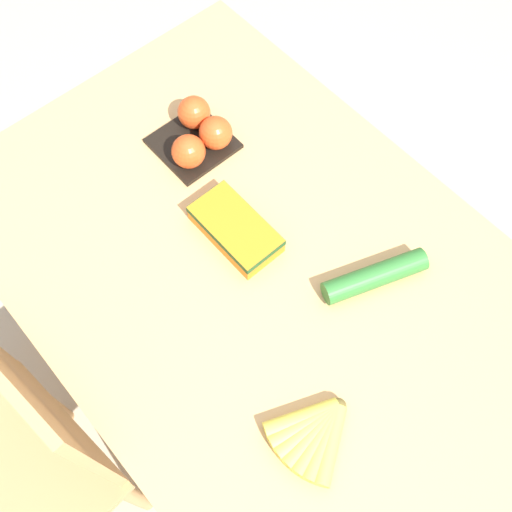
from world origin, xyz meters
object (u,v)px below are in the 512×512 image
object	(u,v)px
carrot_bag	(236,228)
cucumber_near	(375,276)
chair	(22,461)
banana_bunch	(314,433)
tomato_pack	(198,134)

from	to	relation	value
carrot_bag	cucumber_near	bearing A→B (deg)	-152.29
chair	carrot_bag	bearing A→B (deg)	85.07
chair	banana_bunch	world-z (taller)	chair
banana_bunch	tomato_pack	size ratio (longest dim) A/B	0.97
chair	tomato_pack	size ratio (longest dim) A/B	5.80
banana_bunch	tomato_pack	bearing A→B (deg)	-21.44
carrot_bag	cucumber_near	world-z (taller)	cucumber_near
banana_bunch	cucumber_near	bearing A→B (deg)	-64.97
chair	tomato_pack	xyz separation A→B (m)	(0.24, -0.72, 0.30)
banana_bunch	chair	bearing A→B (deg)	49.62
chair	carrot_bag	xyz separation A→B (m)	(0.01, -0.63, 0.28)
chair	banana_bunch	distance (m)	0.67
tomato_pack	carrot_bag	bearing A→B (deg)	158.99
cucumber_near	tomato_pack	bearing A→B (deg)	5.76
tomato_pack	cucumber_near	size ratio (longest dim) A/B	0.74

